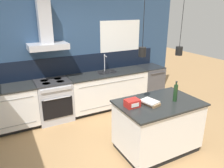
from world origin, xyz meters
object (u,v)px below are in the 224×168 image
at_px(oven_range, 54,100).
at_px(dishwasher, 149,82).
at_px(red_supply_box, 132,103).
at_px(bottle_on_island, 175,93).
at_px(book_stack, 150,102).

relative_size(oven_range, dishwasher, 1.00).
bearing_deg(red_supply_box, bottle_on_island, -11.01).
height_order(bottle_on_island, red_supply_box, bottle_on_island).
bearing_deg(oven_range, book_stack, -59.84).
distance_m(oven_range, dishwasher, 2.61).
distance_m(oven_range, red_supply_box, 2.11).
distance_m(book_stack, red_supply_box, 0.31).
height_order(dishwasher, red_supply_box, red_supply_box).
distance_m(oven_range, book_stack, 2.29).
bearing_deg(bottle_on_island, oven_range, 127.82).
bearing_deg(oven_range, dishwasher, 0.09).
relative_size(dishwasher, book_stack, 2.58).
bearing_deg(bottle_on_island, dishwasher, 62.94).
height_order(oven_range, red_supply_box, red_supply_box).
xyz_separation_m(dishwasher, book_stack, (-1.49, -1.94, 0.49)).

